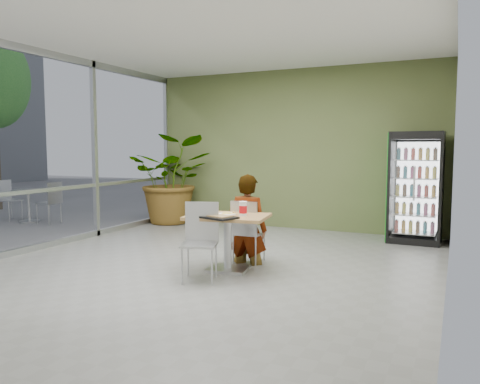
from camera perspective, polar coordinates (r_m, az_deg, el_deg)
name	(u,v)px	position (r m, az deg, el deg)	size (l,w,h in m)	color
ground	(207,267)	(6.52, -4.00, -9.11)	(7.00, 7.00, 0.00)	slate
room_envelope	(207,150)	(6.32, -4.10, 5.09)	(6.00, 7.00, 3.20)	silver
storefront_frame	(44,150)	(8.21, -22.79, 4.75)	(0.10, 7.00, 3.20)	#A8A9AC
dining_table	(228,231)	(6.21, -1.51, -4.76)	(1.15, 0.89, 0.75)	#AB7649
chair_far	(246,227)	(6.60, 0.79, -4.28)	(0.40, 0.41, 0.90)	#A8A9AC
chair_near	(201,234)	(5.86, -4.81, -5.17)	(0.54, 0.55, 0.96)	#A8A9AC
seated_woman	(248,229)	(6.64, 0.93, -4.56)	(0.58, 0.37, 1.57)	black
pizza_plate	(227,213)	(6.24, -1.56, -2.59)	(0.32, 0.32, 0.03)	white
soda_cup	(243,209)	(6.10, 0.37, -2.06)	(0.11, 0.11, 0.19)	white
napkin_stack	(200,214)	(6.18, -4.92, -2.74)	(0.15, 0.15, 0.02)	white
cafeteria_tray	(219,217)	(5.88, -2.57, -3.12)	(0.42, 0.31, 0.02)	black
beverage_fridge	(416,188)	(8.58, 20.61, 0.51)	(0.88, 0.68, 1.91)	black
potted_plant	(173,179)	(10.24, -8.22, 1.55)	(1.72, 1.49, 1.91)	#2D6E2C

